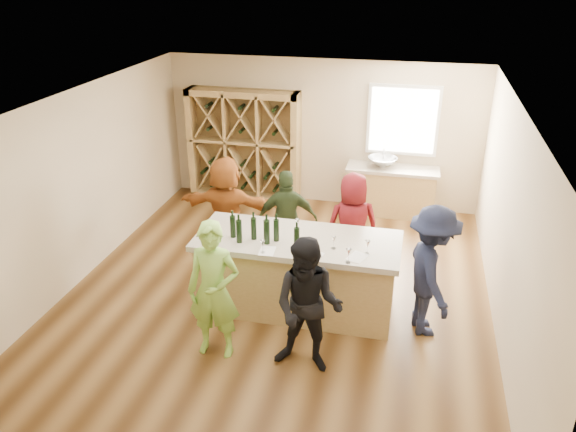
% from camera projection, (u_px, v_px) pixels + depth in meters
% --- Properties ---
extents(floor, '(6.00, 7.00, 0.10)m').
position_uv_depth(floor, '(278.00, 295.00, 8.26)').
color(floor, brown).
rests_on(floor, ground).
extents(ceiling, '(6.00, 7.00, 0.10)m').
position_uv_depth(ceiling, '(277.00, 99.00, 7.04)').
color(ceiling, white).
rests_on(ceiling, ground).
extents(wall_back, '(6.00, 0.10, 2.80)m').
position_uv_depth(wall_back, '(322.00, 132.00, 10.78)').
color(wall_back, beige).
rests_on(wall_back, ground).
extents(wall_front, '(6.00, 0.10, 2.80)m').
position_uv_depth(wall_front, '(170.00, 378.00, 4.51)').
color(wall_front, beige).
rests_on(wall_front, ground).
extents(wall_left, '(0.10, 7.00, 2.80)m').
position_uv_depth(wall_left, '(77.00, 186.00, 8.28)').
color(wall_left, beige).
rests_on(wall_left, ground).
extents(wall_right, '(0.10, 7.00, 2.80)m').
position_uv_depth(wall_right, '(514.00, 227.00, 7.02)').
color(wall_right, beige).
rests_on(wall_right, ground).
extents(window_frame, '(1.30, 0.06, 1.30)m').
position_uv_depth(window_frame, '(403.00, 120.00, 10.26)').
color(window_frame, white).
rests_on(window_frame, wall_back).
extents(window_pane, '(1.18, 0.01, 1.18)m').
position_uv_depth(window_pane, '(403.00, 121.00, 10.23)').
color(window_pane, white).
rests_on(window_pane, wall_back).
extents(wine_rack, '(2.20, 0.45, 2.20)m').
position_uv_depth(wine_rack, '(244.00, 146.00, 10.97)').
color(wine_rack, '#A88950').
rests_on(wine_rack, floor).
extents(back_counter_base, '(1.60, 0.58, 0.86)m').
position_uv_depth(back_counter_base, '(391.00, 192.00, 10.59)').
color(back_counter_base, '#A88950').
rests_on(back_counter_base, floor).
extents(back_counter_top, '(1.70, 0.62, 0.06)m').
position_uv_depth(back_counter_top, '(393.00, 169.00, 10.40)').
color(back_counter_top, '#B1A692').
rests_on(back_counter_top, back_counter_base).
extents(sink, '(0.54, 0.54, 0.19)m').
position_uv_depth(sink, '(382.00, 162.00, 10.39)').
color(sink, silver).
rests_on(sink, back_counter_top).
extents(faucet, '(0.02, 0.02, 0.30)m').
position_uv_depth(faucet, '(383.00, 156.00, 10.52)').
color(faucet, silver).
rests_on(faucet, back_counter_top).
extents(tasting_counter_base, '(2.60, 1.00, 1.00)m').
position_uv_depth(tasting_counter_base, '(297.00, 276.00, 7.68)').
color(tasting_counter_base, '#A88950').
rests_on(tasting_counter_base, floor).
extents(tasting_counter_top, '(2.72, 1.12, 0.08)m').
position_uv_depth(tasting_counter_top, '(298.00, 241.00, 7.46)').
color(tasting_counter_top, '#B1A692').
rests_on(tasting_counter_top, tasting_counter_base).
extents(wine_bottle_a, '(0.08, 0.08, 0.30)m').
position_uv_depth(wine_bottle_a, '(233.00, 227.00, 7.41)').
color(wine_bottle_a, black).
rests_on(wine_bottle_a, tasting_counter_top).
extents(wine_bottle_b, '(0.09, 0.09, 0.31)m').
position_uv_depth(wine_bottle_b, '(239.00, 231.00, 7.27)').
color(wine_bottle_b, black).
rests_on(wine_bottle_b, tasting_counter_top).
extents(wine_bottle_c, '(0.10, 0.10, 0.30)m').
position_uv_depth(wine_bottle_c, '(254.00, 229.00, 7.36)').
color(wine_bottle_c, black).
rests_on(wine_bottle_c, tasting_counter_top).
extents(wine_bottle_d, '(0.11, 0.11, 0.33)m').
position_uv_depth(wine_bottle_d, '(267.00, 232.00, 7.24)').
color(wine_bottle_d, black).
rests_on(wine_bottle_d, tasting_counter_top).
extents(wine_bottle_e, '(0.10, 0.10, 0.30)m').
position_uv_depth(wine_bottle_e, '(276.00, 230.00, 7.32)').
color(wine_bottle_e, black).
rests_on(wine_bottle_e, tasting_counter_top).
extents(wine_glass_a, '(0.08, 0.08, 0.16)m').
position_uv_depth(wine_glass_a, '(263.00, 247.00, 7.04)').
color(wine_glass_a, white).
rests_on(wine_glass_a, tasting_counter_top).
extents(wine_glass_b, '(0.08, 0.08, 0.18)m').
position_uv_depth(wine_glass_b, '(301.00, 250.00, 6.95)').
color(wine_glass_b, white).
rests_on(wine_glass_b, tasting_counter_top).
extents(wine_glass_c, '(0.10, 0.10, 0.19)m').
position_uv_depth(wine_glass_c, '(348.00, 256.00, 6.81)').
color(wine_glass_c, white).
rests_on(wine_glass_c, tasting_counter_top).
extents(wine_glass_d, '(0.06, 0.06, 0.16)m').
position_uv_depth(wine_glass_d, '(334.00, 243.00, 7.14)').
color(wine_glass_d, white).
rests_on(wine_glass_d, tasting_counter_top).
extents(wine_glass_e, '(0.08, 0.08, 0.18)m').
position_uv_depth(wine_glass_e, '(367.00, 247.00, 7.01)').
color(wine_glass_e, white).
rests_on(wine_glass_e, tasting_counter_top).
extents(tasting_menu_a, '(0.22, 0.28, 0.00)m').
position_uv_depth(tasting_menu_a, '(267.00, 251.00, 7.12)').
color(tasting_menu_a, white).
rests_on(tasting_menu_a, tasting_counter_top).
extents(tasting_menu_b, '(0.26, 0.32, 0.00)m').
position_uv_depth(tasting_menu_b, '(313.00, 256.00, 6.99)').
color(tasting_menu_b, white).
rests_on(tasting_menu_b, tasting_counter_top).
extents(tasting_menu_c, '(0.29, 0.33, 0.00)m').
position_uv_depth(tasting_menu_c, '(357.00, 257.00, 6.97)').
color(tasting_menu_c, white).
rests_on(tasting_menu_c, tasting_counter_top).
extents(person_near_left, '(0.66, 0.49, 1.77)m').
position_uv_depth(person_near_left, '(214.00, 291.00, 6.64)').
color(person_near_left, '#8CC64C').
rests_on(person_near_left, floor).
extents(person_near_right, '(0.85, 0.51, 1.69)m').
position_uv_depth(person_near_right, '(308.00, 307.00, 6.39)').
color(person_near_right, black).
rests_on(person_near_right, floor).
extents(person_server, '(0.82, 1.24, 1.76)m').
position_uv_depth(person_server, '(431.00, 271.00, 7.05)').
color(person_server, '#191E38').
rests_on(person_server, floor).
extents(person_far_mid, '(1.02, 0.69, 1.60)m').
position_uv_depth(person_far_mid, '(287.00, 220.00, 8.61)').
color(person_far_mid, '#263319').
rests_on(person_far_mid, floor).
extents(person_far_right, '(0.93, 0.75, 1.65)m').
position_uv_depth(person_far_right, '(352.00, 226.00, 8.36)').
color(person_far_right, '#590F14').
rests_on(person_far_right, floor).
extents(person_far_left, '(1.62, 0.64, 1.72)m').
position_uv_depth(person_far_left, '(227.00, 209.00, 8.84)').
color(person_far_left, '#994C19').
rests_on(person_far_left, floor).
extents(wine_bottle_f, '(0.07, 0.07, 0.30)m').
position_uv_depth(wine_bottle_f, '(297.00, 239.00, 7.10)').
color(wine_bottle_f, black).
rests_on(wine_bottle_f, tasting_counter_top).
extents(wine_glass_f, '(0.07, 0.07, 0.18)m').
position_uv_depth(wine_glass_f, '(297.00, 225.00, 7.59)').
color(wine_glass_f, white).
rests_on(wine_glass_f, tasting_counter_top).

